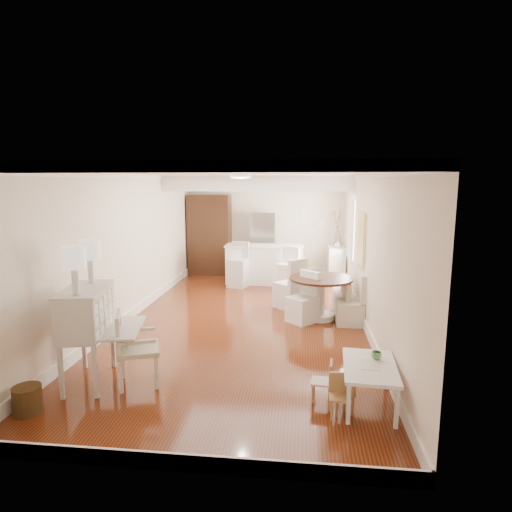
% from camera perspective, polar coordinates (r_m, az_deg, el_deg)
% --- Properties ---
extents(room, '(9.00, 9.04, 2.82)m').
position_cam_1_polar(room, '(8.35, -0.94, 5.27)').
color(room, maroon).
rests_on(room, ground).
extents(secretary_bureau, '(1.19, 1.21, 1.29)m').
position_cam_1_polar(secretary_bureau, '(6.11, -21.54, -9.85)').
color(secretary_bureau, beige).
rests_on(secretary_bureau, ground).
extents(gustavian_armchair, '(0.73, 0.73, 0.98)m').
position_cam_1_polar(gustavian_armchair, '(5.92, -15.44, -11.73)').
color(gustavian_armchair, silver).
rests_on(gustavian_armchair, ground).
extents(wicker_basket, '(0.36, 0.36, 0.32)m').
position_cam_1_polar(wicker_basket, '(5.82, -28.17, -16.52)').
color(wicker_basket, '#483116').
rests_on(wicker_basket, ground).
extents(kids_table, '(0.67, 1.05, 0.51)m').
position_cam_1_polar(kids_table, '(5.46, 14.84, -16.30)').
color(kids_table, white).
rests_on(kids_table, ground).
extents(kids_chair_a, '(0.31, 0.31, 0.51)m').
position_cam_1_polar(kids_chair_a, '(5.25, 11.33, -17.31)').
color(kids_chair_a, '#B77E53').
rests_on(kids_chair_a, ground).
extents(kids_chair_b, '(0.27, 0.27, 0.51)m').
position_cam_1_polar(kids_chair_b, '(5.45, 8.75, -16.13)').
color(kids_chair_b, '#B28251').
rests_on(kids_chair_b, ground).
extents(kids_chair_c, '(0.24, 0.24, 0.49)m').
position_cam_1_polar(kids_chair_c, '(5.16, 11.11, -17.88)').
color(kids_chair_c, tan).
rests_on(kids_chair_c, ground).
extents(banquette, '(0.52, 1.60, 0.98)m').
position_cam_1_polar(banquette, '(8.74, 12.07, -4.66)').
color(banquette, silver).
rests_on(banquette, ground).
extents(dining_table, '(1.34, 1.34, 0.83)m').
position_cam_1_polar(dining_table, '(8.43, 8.62, -5.60)').
color(dining_table, '#412114').
rests_on(dining_table, ground).
extents(slip_chair_near, '(0.66, 0.66, 0.97)m').
position_cam_1_polar(slip_chair_near, '(8.19, 6.20, -5.50)').
color(slip_chair_near, white).
rests_on(slip_chair_near, ground).
extents(slip_chair_far, '(0.74, 0.74, 1.08)m').
position_cam_1_polar(slip_chair_far, '(9.10, 4.53, -3.60)').
color(slip_chair_far, silver).
rests_on(slip_chair_far, ground).
extents(breakfast_counter, '(2.05, 0.65, 1.03)m').
position_cam_1_polar(breakfast_counter, '(11.27, 1.16, -1.12)').
color(breakfast_counter, white).
rests_on(breakfast_counter, ground).
extents(bar_stool_left, '(0.55, 0.55, 1.15)m').
position_cam_1_polar(bar_stool_left, '(10.91, -2.43, -1.18)').
color(bar_stool_left, silver).
rests_on(bar_stool_left, ground).
extents(bar_stool_right, '(0.56, 0.56, 1.07)m').
position_cam_1_polar(bar_stool_right, '(10.58, 4.28, -1.76)').
color(bar_stool_right, white).
rests_on(bar_stool_right, ground).
extents(pantry_cabinet, '(1.20, 0.60, 2.30)m').
position_cam_1_polar(pantry_cabinet, '(12.49, -6.19, 2.82)').
color(pantry_cabinet, '#381E11').
rests_on(pantry_cabinet, ground).
extents(fridge, '(0.75, 0.65, 1.80)m').
position_cam_1_polar(fridge, '(12.23, 2.54, 1.54)').
color(fridge, silver).
rests_on(fridge, ground).
extents(sideboard, '(0.44, 0.98, 0.93)m').
position_cam_1_polar(sideboard, '(11.74, 10.64, -1.10)').
color(sideboard, silver).
rests_on(sideboard, ground).
extents(pencil_cup, '(0.15, 0.15, 0.10)m').
position_cam_1_polar(pencil_cup, '(5.52, 15.77, -12.64)').
color(pencil_cup, '#59985A').
rests_on(pencil_cup, kids_table).
extents(branch_vase, '(0.18, 0.18, 0.17)m').
position_cam_1_polar(branch_vase, '(11.65, 10.80, 1.54)').
color(branch_vase, white).
rests_on(branch_vase, sideboard).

